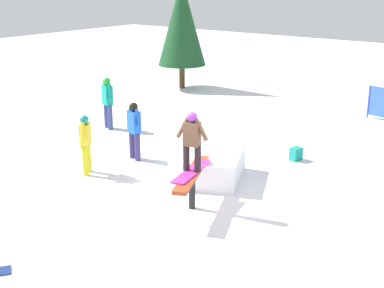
{
  "coord_description": "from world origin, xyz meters",
  "views": [
    {
      "loc": [
        8.08,
        6.17,
        4.65
      ],
      "look_at": [
        0.0,
        0.0,
        1.4
      ],
      "focal_mm": 50.0,
      "sensor_mm": 36.0,
      "label": 1
    }
  ],
  "objects": [
    {
      "name": "ground_plane",
      "position": [
        0.0,
        0.0,
        0.0
      ],
      "size": [
        60.0,
        60.0,
        0.0
      ],
      "primitive_type": "plane",
      "color": "white"
    },
    {
      "name": "rail_feature",
      "position": [
        0.0,
        0.0,
        0.67
      ],
      "size": [
        2.06,
        1.12,
        0.8
      ],
      "rotation": [
        0.0,
        0.0,
        0.42
      ],
      "color": "black",
      "rests_on": "ground"
    },
    {
      "name": "snow_kicker_ramp",
      "position": [
        -1.58,
        -0.71,
        0.33
      ],
      "size": [
        2.26,
        2.1,
        0.65
      ],
      "primitive_type": "cube",
      "rotation": [
        0.0,
        0.0,
        0.42
      ],
      "color": "white",
      "rests_on": "ground"
    },
    {
      "name": "main_rider_on_rail",
      "position": [
        0.0,
        0.0,
        1.4
      ],
      "size": [
        1.48,
        0.69,
        1.26
      ],
      "rotation": [
        0.0,
        0.0,
        0.25
      ],
      "color": "#C62D94",
      "rests_on": "rail_feature"
    },
    {
      "name": "bystander_yellow",
      "position": [
        -0.07,
        -3.27,
        0.82
      ],
      "size": [
        0.56,
        0.4,
        1.46
      ],
      "rotation": [
        0.0,
        0.0,
        0.57
      ],
      "color": "gold",
      "rests_on": "ground"
    },
    {
      "name": "bystander_teal",
      "position": [
        -3.17,
        -5.72,
        0.91
      ],
      "size": [
        0.35,
        0.68,
        1.62
      ],
      "rotation": [
        0.0,
        0.0,
        1.2
      ],
      "color": "#3A447E",
      "rests_on": "ground"
    },
    {
      "name": "bystander_blue",
      "position": [
        -1.54,
        -3.05,
        0.86
      ],
      "size": [
        0.31,
        0.67,
        1.52
      ],
      "rotation": [
        0.0,
        0.0,
        1.29
      ],
      "color": "navy",
      "rests_on": "ground"
    },
    {
      "name": "backpack_on_snow",
      "position": [
        -4.02,
        0.34,
        0.17
      ],
      "size": [
        0.34,
        0.28,
        0.34
      ],
      "primitive_type": "cube",
      "rotation": [
        0.0,
        0.0,
        2.92
      ],
      "color": "teal",
      "rests_on": "ground"
    },
    {
      "name": "pine_tree_near",
      "position": [
        -9.45,
        -7.75,
        2.74
      ],
      "size": [
        1.99,
        1.99,
        4.52
      ],
      "color": "#4C331E",
      "rests_on": "ground"
    }
  ]
}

